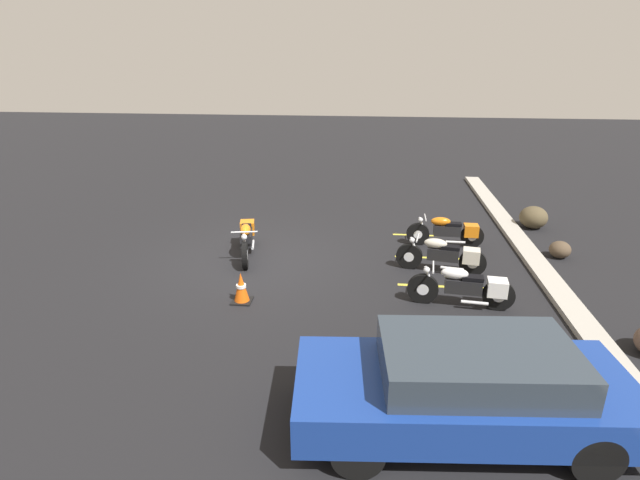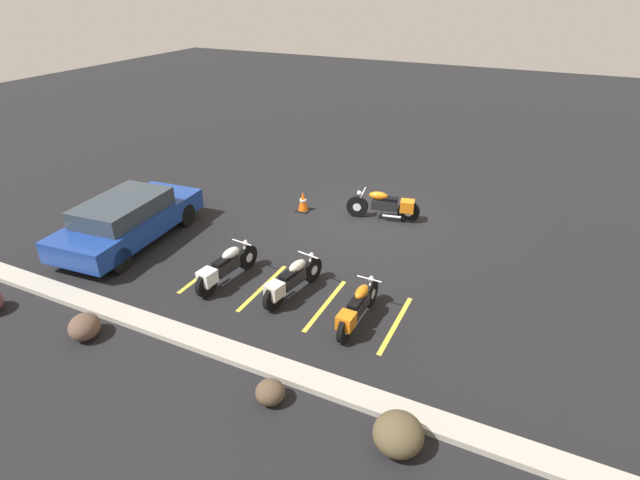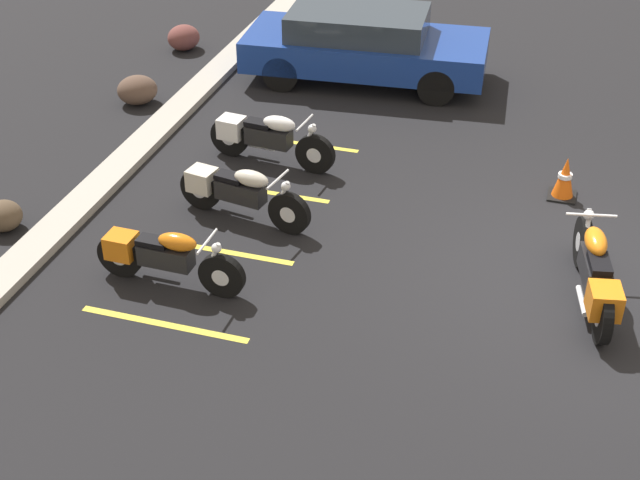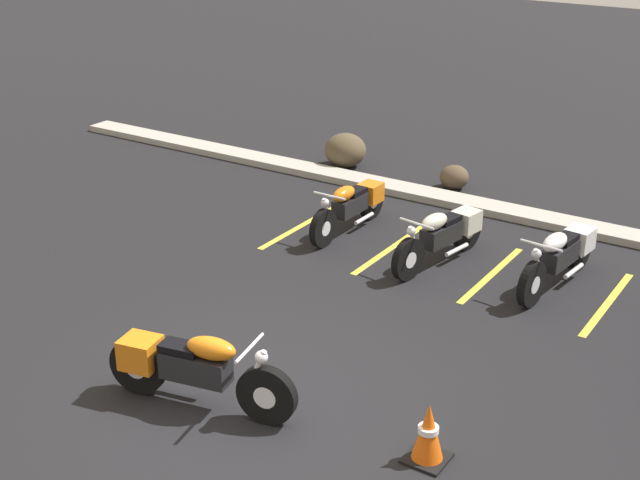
{
  "view_description": "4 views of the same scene",
  "coord_description": "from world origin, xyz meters",
  "px_view_note": "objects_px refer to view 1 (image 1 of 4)",
  "views": [
    {
      "loc": [
        10.87,
        2.74,
        4.69
      ],
      "look_at": [
        0.09,
        1.61,
        0.63
      ],
      "focal_mm": 28.0,
      "sensor_mm": 36.0,
      "label": 1
    },
    {
      "loc": [
        -4.43,
        12.61,
        6.41
      ],
      "look_at": [
        0.24,
        2.88,
        0.66
      ],
      "focal_mm": 28.0,
      "sensor_mm": 36.0,
      "label": 2
    },
    {
      "loc": [
        -9.48,
        0.34,
        6.52
      ],
      "look_at": [
        -1.08,
        2.91,
        0.73
      ],
      "focal_mm": 50.0,
      "sensor_mm": 36.0,
      "label": 3
    },
    {
      "loc": [
        5.06,
        -6.21,
        5.29
      ],
      "look_at": [
        -0.58,
        2.46,
        0.87
      ],
      "focal_mm": 50.0,
      "sensor_mm": 36.0,
      "label": 4
    }
  ],
  "objects_px": {
    "parked_bike_0": "(449,231)",
    "car_blue": "(466,386)",
    "parked_bike_2": "(466,287)",
    "landscape_rock_3": "(560,250)",
    "motorcycle_orange_featured": "(247,237)",
    "traffic_cone": "(241,288)",
    "landscape_rock_1": "(533,217)",
    "parked_bike_1": "(445,255)"
  },
  "relations": [
    {
      "from": "parked_bike_2",
      "to": "car_blue",
      "type": "height_order",
      "value": "car_blue"
    },
    {
      "from": "parked_bike_0",
      "to": "landscape_rock_1",
      "type": "height_order",
      "value": "parked_bike_0"
    },
    {
      "from": "landscape_rock_1",
      "to": "parked_bike_2",
      "type": "bearing_deg",
      "value": -28.25
    },
    {
      "from": "parked_bike_0",
      "to": "parked_bike_2",
      "type": "bearing_deg",
      "value": 89.17
    },
    {
      "from": "motorcycle_orange_featured",
      "to": "parked_bike_0",
      "type": "height_order",
      "value": "motorcycle_orange_featured"
    },
    {
      "from": "parked_bike_0",
      "to": "car_blue",
      "type": "xyz_separation_m",
      "value": [
        6.86,
        -0.74,
        0.27
      ]
    },
    {
      "from": "parked_bike_1",
      "to": "traffic_cone",
      "type": "bearing_deg",
      "value": 34.01
    },
    {
      "from": "parked_bike_1",
      "to": "landscape_rock_1",
      "type": "bearing_deg",
      "value": -120.46
    },
    {
      "from": "motorcycle_orange_featured",
      "to": "traffic_cone",
      "type": "distance_m",
      "value": 2.55
    },
    {
      "from": "motorcycle_orange_featured",
      "to": "car_blue",
      "type": "distance_m",
      "value": 7.21
    },
    {
      "from": "parked_bike_0",
      "to": "parked_bike_1",
      "type": "distance_m",
      "value": 1.73
    },
    {
      "from": "parked_bike_1",
      "to": "parked_bike_2",
      "type": "xyz_separation_m",
      "value": [
        1.64,
        0.19,
        0.01
      ]
    },
    {
      "from": "parked_bike_1",
      "to": "landscape_rock_3",
      "type": "relative_size",
      "value": 3.95
    },
    {
      "from": "parked_bike_0",
      "to": "parked_bike_1",
      "type": "xyz_separation_m",
      "value": [
        1.7,
        -0.31,
        0.01
      ]
    },
    {
      "from": "parked_bike_2",
      "to": "landscape_rock_3",
      "type": "xyz_separation_m",
      "value": [
        -2.83,
        2.73,
        -0.22
      ]
    },
    {
      "from": "parked_bike_0",
      "to": "car_blue",
      "type": "distance_m",
      "value": 6.91
    },
    {
      "from": "parked_bike_0",
      "to": "landscape_rock_3",
      "type": "xyz_separation_m",
      "value": [
        0.51,
        2.6,
        -0.2
      ]
    },
    {
      "from": "traffic_cone",
      "to": "motorcycle_orange_featured",
      "type": "bearing_deg",
      "value": -168.66
    },
    {
      "from": "parked_bike_0",
      "to": "parked_bike_1",
      "type": "bearing_deg",
      "value": 80.9
    },
    {
      "from": "parked_bike_1",
      "to": "car_blue",
      "type": "bearing_deg",
      "value": 95.22
    },
    {
      "from": "landscape_rock_1",
      "to": "traffic_cone",
      "type": "xyz_separation_m",
      "value": [
        5.32,
        -7.15,
        -0.02
      ]
    },
    {
      "from": "parked_bike_0",
      "to": "landscape_rock_3",
      "type": "distance_m",
      "value": 2.66
    },
    {
      "from": "landscape_rock_1",
      "to": "landscape_rock_3",
      "type": "distance_m",
      "value": 2.23
    },
    {
      "from": "car_blue",
      "to": "traffic_cone",
      "type": "distance_m",
      "value": 5.04
    },
    {
      "from": "parked_bike_0",
      "to": "landscape_rock_1",
      "type": "xyz_separation_m",
      "value": [
        -1.72,
        2.6,
        -0.09
      ]
    },
    {
      "from": "parked_bike_1",
      "to": "parked_bike_2",
      "type": "relative_size",
      "value": 0.98
    },
    {
      "from": "motorcycle_orange_featured",
      "to": "parked_bike_1",
      "type": "distance_m",
      "value": 4.78
    },
    {
      "from": "car_blue",
      "to": "traffic_cone",
      "type": "height_order",
      "value": "car_blue"
    },
    {
      "from": "parked_bike_1",
      "to": "car_blue",
      "type": "xyz_separation_m",
      "value": [
        5.16,
        -0.43,
        0.26
      ]
    },
    {
      "from": "traffic_cone",
      "to": "landscape_rock_1",
      "type": "bearing_deg",
      "value": 126.63
    },
    {
      "from": "car_blue",
      "to": "landscape_rock_1",
      "type": "bearing_deg",
      "value": -115.82
    },
    {
      "from": "parked_bike_2",
      "to": "traffic_cone",
      "type": "xyz_separation_m",
      "value": [
        0.25,
        -4.43,
        -0.13
      ]
    },
    {
      "from": "motorcycle_orange_featured",
      "to": "landscape_rock_3",
      "type": "xyz_separation_m",
      "value": [
        -0.59,
        7.66,
        -0.24
      ]
    },
    {
      "from": "parked_bike_0",
      "to": "parked_bike_1",
      "type": "relative_size",
      "value": 0.98
    },
    {
      "from": "parked_bike_1",
      "to": "car_blue",
      "type": "relative_size",
      "value": 0.45
    },
    {
      "from": "traffic_cone",
      "to": "parked_bike_2",
      "type": "bearing_deg",
      "value": 93.25
    },
    {
      "from": "motorcycle_orange_featured",
      "to": "parked_bike_0",
      "type": "xyz_separation_m",
      "value": [
        -1.1,
        5.05,
        -0.04
      ]
    },
    {
      "from": "landscape_rock_3",
      "to": "parked_bike_2",
      "type": "bearing_deg",
      "value": -43.91
    },
    {
      "from": "car_blue",
      "to": "traffic_cone",
      "type": "relative_size",
      "value": 7.06
    },
    {
      "from": "parked_bike_1",
      "to": "landscape_rock_1",
      "type": "xyz_separation_m",
      "value": [
        -3.42,
        2.91,
        -0.11
      ]
    },
    {
      "from": "parked_bike_1",
      "to": "traffic_cone",
      "type": "xyz_separation_m",
      "value": [
        1.9,
        -4.24,
        -0.13
      ]
    },
    {
      "from": "car_blue",
      "to": "landscape_rock_1",
      "type": "distance_m",
      "value": 9.21
    }
  ]
}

